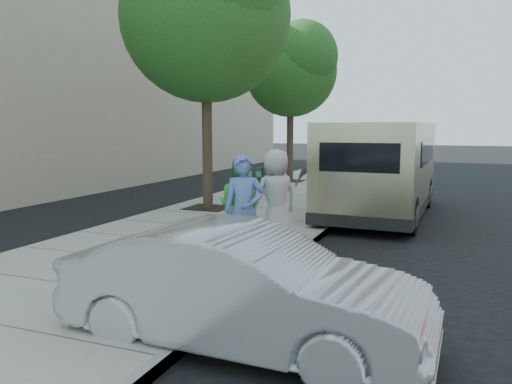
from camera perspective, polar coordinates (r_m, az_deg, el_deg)
ground at (r=11.11m, az=-0.50°, el=-5.14°), size 120.00×120.00×0.00m
sidewalk at (r=11.50m, az=-5.14°, el=-4.36°), size 5.00×60.00×0.15m
curb_face at (r=10.65m, az=6.73°, el=-5.34°), size 0.12×60.00×0.16m
tree_near at (r=14.31m, az=-5.61°, el=20.04°), size 4.62×4.60×7.53m
tree_far at (r=21.17m, az=4.11°, el=14.13°), size 3.92×3.80×6.49m
parking_meter at (r=9.65m, az=-0.15°, el=0.37°), size 0.32×0.15×1.50m
van at (r=14.02m, az=14.24°, el=2.78°), size 2.47×6.86×2.52m
sedan at (r=5.55m, az=-1.52°, el=-10.95°), size 4.13×1.54×1.35m
person_officer at (r=8.14m, az=-1.39°, el=-2.17°), size 0.78×0.66×1.83m
person_green_shirt at (r=9.04m, az=-1.93°, el=-1.58°), size 0.89×0.73×1.71m
person_gray_shirt at (r=9.64m, az=2.27°, el=-0.59°), size 1.04×1.07×1.85m
person_striped_polo at (r=11.73m, az=7.24°, el=0.98°), size 1.22×0.89×1.93m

